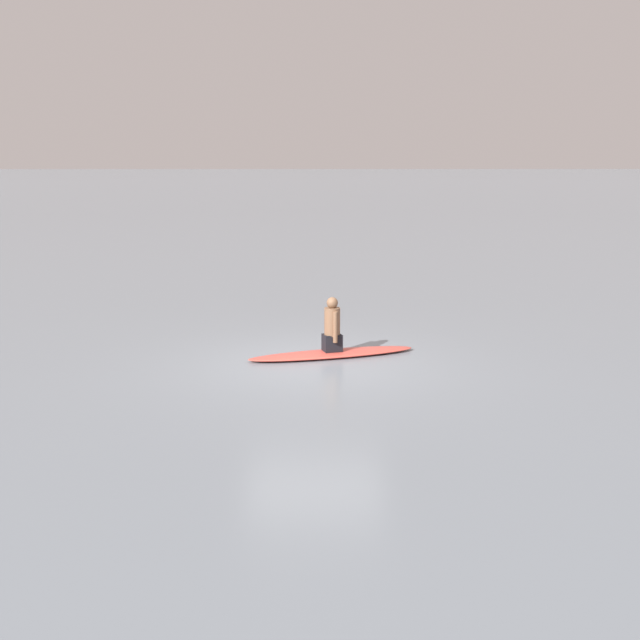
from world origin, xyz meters
TOP-DOWN VIEW (x-y plane):
  - ground_plane at (0.00, 0.00)m, footprint 400.00×400.00m
  - surfboard at (0.56, -0.33)m, footprint 1.56×3.25m
  - person_paddler at (0.56, -0.33)m, footprint 0.44×0.40m

SIDE VIEW (x-z plane):
  - ground_plane at x=0.00m, z-range 0.00..0.00m
  - surfboard at x=0.56m, z-range 0.00..0.10m
  - person_paddler at x=0.56m, z-range 0.05..1.07m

